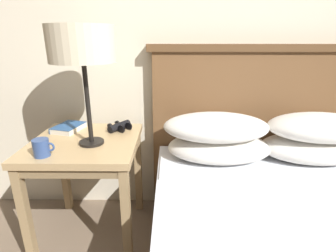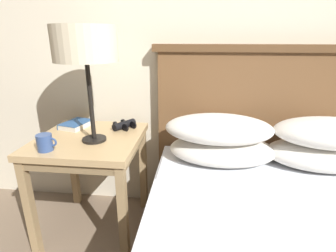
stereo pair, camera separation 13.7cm
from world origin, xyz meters
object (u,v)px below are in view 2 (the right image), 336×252
table_lamp (85,46)px  coffee_mug (45,143)px  binoculars_pair (124,125)px  nightstand (90,150)px  book_on_nightstand (76,124)px

table_lamp → coffee_mug: 0.52m
binoculars_pair → coffee_mug: bearing=-128.6°
table_lamp → coffee_mug: size_ratio=5.80×
nightstand → binoculars_pair: bearing=46.2°
table_lamp → binoculars_pair: (0.11, 0.22, -0.48)m
book_on_nightstand → coffee_mug: bearing=-88.4°
coffee_mug → book_on_nightstand: bearing=91.6°
binoculars_pair → nightstand: bearing=-133.8°
binoculars_pair → table_lamp: bearing=-116.6°
nightstand → binoculars_pair: (0.16, 0.17, 0.11)m
nightstand → book_on_nightstand: bearing=133.3°
nightstand → binoculars_pair: size_ratio=4.02×
nightstand → binoculars_pair: 0.26m
nightstand → table_lamp: table_lamp is taller
coffee_mug → nightstand: bearing=56.2°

